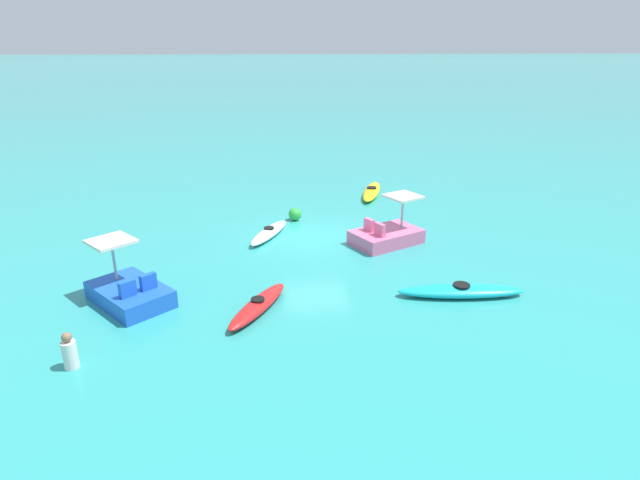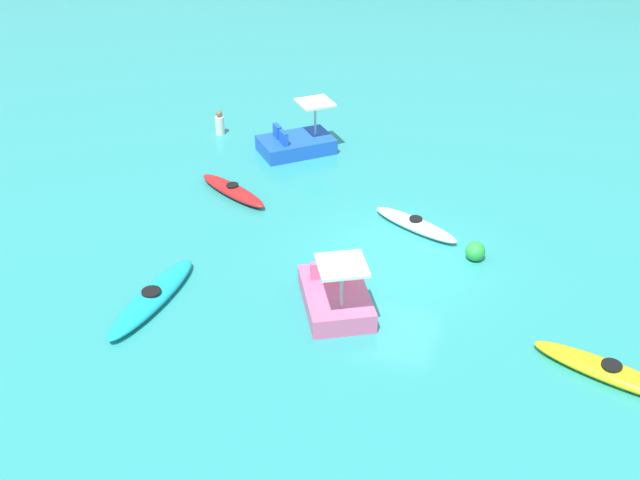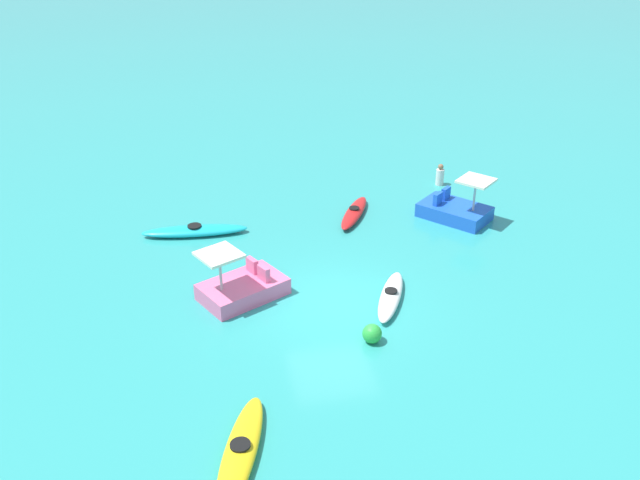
% 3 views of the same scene
% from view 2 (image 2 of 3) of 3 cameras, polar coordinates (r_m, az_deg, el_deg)
% --- Properties ---
extents(ground_plane, '(600.00, 600.00, 0.00)m').
position_cam_2_polar(ground_plane, '(20.83, 5.52, -1.44)').
color(ground_plane, teal).
extents(kayak_cyan, '(1.02, 3.64, 0.37)m').
position_cam_2_polar(kayak_cyan, '(19.48, -12.12, -4.13)').
color(kayak_cyan, '#19B7C6').
rests_on(kayak_cyan, ground_plane).
extents(kayak_red, '(2.79, 1.87, 0.37)m').
position_cam_2_polar(kayak_red, '(23.92, -6.37, 3.61)').
color(kayak_red, red).
rests_on(kayak_red, ground_plane).
extents(kayak_white, '(2.76, 1.72, 0.37)m').
position_cam_2_polar(kayak_white, '(22.15, 6.96, 1.13)').
color(kayak_white, white).
rests_on(kayak_white, ground_plane).
extents(kayak_yellow, '(3.45, 1.71, 0.37)m').
position_cam_2_polar(kayak_yellow, '(18.03, 20.36, -8.98)').
color(kayak_yellow, yellow).
rests_on(kayak_yellow, ground_plane).
extents(pedal_boat_blue, '(2.79, 2.71, 1.68)m').
position_cam_2_polar(pedal_boat_blue, '(26.50, -1.71, 7.12)').
color(pedal_boat_blue, blue).
rests_on(pedal_boat_blue, ground_plane).
extents(pedal_boat_pink, '(2.43, 2.82, 1.68)m').
position_cam_2_polar(pedal_boat_pink, '(18.83, 1.16, -4.05)').
color(pedal_boat_pink, pink).
rests_on(pedal_boat_pink, ground_plane).
extents(buoy_green, '(0.52, 0.52, 0.52)m').
position_cam_2_polar(buoy_green, '(21.01, 11.24, -0.81)').
color(buoy_green, green).
rests_on(buoy_green, ground_plane).
extents(person_near_shore, '(0.41, 0.41, 0.88)m').
position_cam_2_polar(person_near_shore, '(28.02, -7.31, 8.38)').
color(person_near_shore, silver).
rests_on(person_near_shore, ground_plane).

